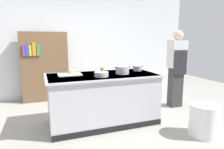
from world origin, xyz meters
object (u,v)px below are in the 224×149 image
at_px(onion, 71,71).
at_px(bookshelf, 45,67).
at_px(sauce_pan, 137,68).
at_px(mixing_bowl, 101,74).
at_px(person_chef, 177,67).
at_px(trash_bin, 204,120).
at_px(juice_cup, 102,70).
at_px(stock_pot, 122,70).

height_order(onion, bookshelf, bookshelf).
relative_size(onion, sauce_pan, 0.36).
distance_m(mixing_bowl, person_chef, 1.97).
height_order(onion, mixing_bowl, onion).
xyz_separation_m(mixing_bowl, person_chef, (1.91, 0.48, -0.03)).
bearing_deg(sauce_pan, onion, -179.94).
distance_m(trash_bin, person_chef, 1.56).
bearing_deg(bookshelf, person_chef, -28.75).
relative_size(mixing_bowl, juice_cup, 2.39).
bearing_deg(person_chef, onion, 106.97).
relative_size(juice_cup, person_chef, 0.06).
height_order(sauce_pan, person_chef, person_chef).
relative_size(trash_bin, person_chef, 0.30).
height_order(stock_pot, trash_bin, stock_pot).
relative_size(mixing_bowl, trash_bin, 0.47).
bearing_deg(juice_cup, person_chef, 3.05).
bearing_deg(onion, trash_bin, -32.72).
bearing_deg(bookshelf, stock_pot, -55.52).
bearing_deg(bookshelf, juice_cup, -58.48).
xyz_separation_m(stock_pot, sauce_pan, (0.43, 0.24, -0.02)).
bearing_deg(trash_bin, juice_cup, 136.17).
relative_size(stock_pot, mixing_bowl, 1.28).
bearing_deg(juice_cup, onion, -177.29).
relative_size(mixing_bowl, person_chef, 0.14).
bearing_deg(mixing_bowl, onion, 141.93).
bearing_deg(sauce_pan, juice_cup, 177.89).
distance_m(juice_cup, trash_bin, 1.92).
distance_m(sauce_pan, mixing_bowl, 0.94).
xyz_separation_m(sauce_pan, person_chef, (1.04, 0.12, -0.03)).
height_order(sauce_pan, trash_bin, sauce_pan).
bearing_deg(trash_bin, stock_pot, 135.47).
distance_m(onion, mixing_bowl, 0.58).
xyz_separation_m(sauce_pan, bookshelf, (-1.71, 1.63, -0.10)).
relative_size(stock_pot, person_chef, 0.18).
bearing_deg(person_chef, trash_bin, 174.41).
bearing_deg(person_chef, bookshelf, 75.26).
height_order(onion, trash_bin, onion).
height_order(mixing_bowl, juice_cup, juice_cup).
bearing_deg(bookshelf, trash_bin, -51.34).
relative_size(sauce_pan, mixing_bowl, 0.98).
distance_m(onion, person_chef, 2.37).
bearing_deg(stock_pot, bookshelf, 124.48).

